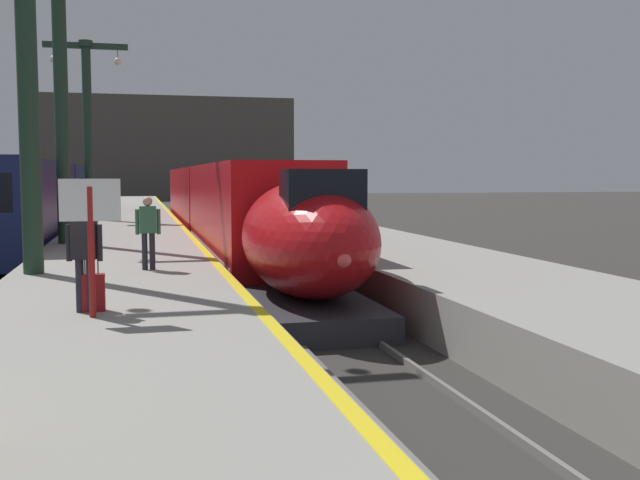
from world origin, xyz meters
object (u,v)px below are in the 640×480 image
at_px(station_column_mid, 26,18).
at_px(station_column_far, 60,58).
at_px(rolling_suitcase, 92,292).
at_px(station_column_distant, 87,112).
at_px(passenger_mid_platform, 148,227).
at_px(highspeed_train_main, 226,207).
at_px(departure_info_board, 90,219).
at_px(passenger_near_edge, 84,250).
at_px(regional_train_adjacent, 46,197).

height_order(station_column_mid, station_column_far, station_column_far).
bearing_deg(rolling_suitcase, station_column_far, 96.77).
distance_m(station_column_distant, passenger_mid_platform, 21.74).
distance_m(highspeed_train_main, departure_info_board, 19.94).
height_order(passenger_near_edge, passenger_mid_platform, same).
distance_m(passenger_near_edge, rolling_suitcase, 0.70).
height_order(station_column_mid, passenger_near_edge, station_column_mid).
bearing_deg(station_column_mid, passenger_mid_platform, 1.61).
relative_size(station_column_mid, passenger_mid_platform, 5.47).
distance_m(passenger_mid_platform, departure_info_board, 5.86).
bearing_deg(station_column_far, passenger_near_edge, -83.68).
height_order(station_column_far, station_column_distant, station_column_far).
distance_m(station_column_distant, passenger_near_edge, 26.85).
distance_m(station_column_mid, station_column_far, 7.69).
height_order(station_column_distant, rolling_suitcase, station_column_distant).
relative_size(highspeed_train_main, departure_info_board, 17.73).
height_order(passenger_near_edge, rolling_suitcase, passenger_near_edge).
xyz_separation_m(regional_train_adjacent, passenger_near_edge, (3.63, -27.86, -0.09)).
xyz_separation_m(passenger_mid_platform, departure_info_board, (-0.93, -5.76, 0.52)).
distance_m(highspeed_train_main, regional_train_adjacent, 12.02).
bearing_deg(station_column_far, regional_train_adjacent, 98.37).
bearing_deg(passenger_near_edge, passenger_mid_platform, 78.65).
bearing_deg(highspeed_train_main, station_column_distant, 128.28).
distance_m(rolling_suitcase, departure_info_board, 1.32).
xyz_separation_m(station_column_mid, station_column_distant, (0.00, 21.24, -0.27)).
height_order(highspeed_train_main, passenger_near_edge, highspeed_train_main).
bearing_deg(regional_train_adjacent, departure_info_board, -82.44).
xyz_separation_m(station_column_distant, passenger_near_edge, (1.43, -26.46, -4.30)).
xyz_separation_m(highspeed_train_main, departure_info_board, (-4.34, -19.45, 0.63)).
height_order(regional_train_adjacent, passenger_near_edge, regional_train_adjacent).
distance_m(station_column_distant, departure_info_board, 27.24).
xyz_separation_m(highspeed_train_main, station_column_distant, (-5.90, 7.47, 4.41)).
distance_m(highspeed_train_main, station_column_far, 9.82).
bearing_deg(departure_info_board, regional_train_adjacent, 97.56).
height_order(regional_train_adjacent, station_column_mid, station_column_mid).
xyz_separation_m(highspeed_train_main, passenger_mid_platform, (-3.41, -13.69, 0.11)).
height_order(highspeed_train_main, passenger_mid_platform, highspeed_train_main).
distance_m(regional_train_adjacent, passenger_near_edge, 28.10).
relative_size(regional_train_adjacent, rolling_suitcase, 37.27).
distance_m(passenger_near_edge, passenger_mid_platform, 5.40).
bearing_deg(passenger_near_edge, station_column_distant, 93.09).
bearing_deg(station_column_distant, departure_info_board, -86.68).
distance_m(highspeed_train_main, station_column_distant, 10.49).
height_order(regional_train_adjacent, departure_info_board, regional_train_adjacent).
height_order(rolling_suitcase, departure_info_board, departure_info_board).
bearing_deg(passenger_near_edge, highspeed_train_main, 76.75).
relative_size(station_column_far, rolling_suitcase, 9.98).
bearing_deg(highspeed_train_main, station_column_mid, -113.21).
xyz_separation_m(station_column_far, station_column_distant, (-0.00, 13.55, -0.56)).
bearing_deg(highspeed_train_main, passenger_mid_platform, -103.97).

